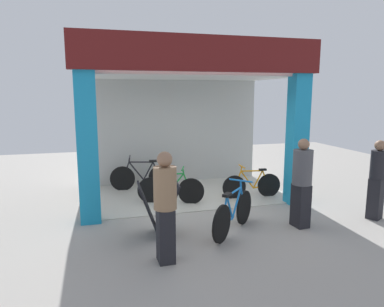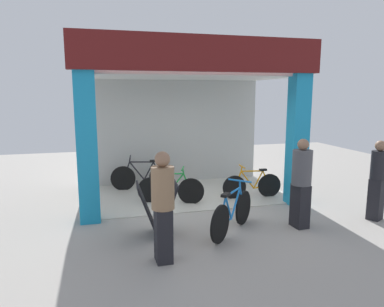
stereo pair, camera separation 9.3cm
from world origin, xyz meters
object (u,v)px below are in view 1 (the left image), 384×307
Objects in this scene: pedestrian_0 at (302,182)px; pedestrian_1 at (377,179)px; bicycle_inside_1 at (252,185)px; pedestrian_2 at (165,205)px; bicycle_inside_2 at (142,177)px; sandwich_board_sign at (158,209)px; bicycle_inside_0 at (170,189)px; bicycle_parked_0 at (233,213)px.

pedestrian_0 reaches higher than pedestrian_1.
pedestrian_2 is (-2.65, -2.66, 0.55)m from bicycle_inside_1.
pedestrian_2 is (-4.42, -0.68, 0.06)m from pedestrian_1.
pedestrian_1 is at bearing -48.20° from bicycle_inside_1.
bicycle_inside_2 is 1.68× the size of sandwich_board_sign.
pedestrian_1 is (3.76, -2.06, 0.47)m from bicycle_inside_0.
bicycle_inside_0 is at bearing 135.47° from pedestrian_0.
pedestrian_1 is (1.77, -1.98, 0.49)m from bicycle_inside_1.
sandwich_board_sign is (-0.12, -3.08, 0.12)m from bicycle_inside_2.
pedestrian_1 reaches higher than bicycle_inside_1.
bicycle_inside_0 reaches higher than bicycle_inside_1.
bicycle_inside_2 is 1.02× the size of pedestrian_1.
bicycle_inside_0 is 1.00× the size of bicycle_inside_1.
pedestrian_0 is at bearing -2.23° from bicycle_parked_0.
pedestrian_1 is 4.48m from pedestrian_2.
bicycle_parked_0 is at bearing 28.38° from pedestrian_2.
pedestrian_0 is at bearing -53.06° from bicycle_inside_2.
bicycle_inside_1 is 0.87× the size of pedestrian_0.
sandwich_board_sign is at bearing -147.29° from bicycle_inside_1.
bicycle_parked_0 is 1.43m from pedestrian_0.
bicycle_inside_1 is 3.80m from pedestrian_2.
pedestrian_1 is 0.95× the size of pedestrian_2.
bicycle_inside_1 is 3.07m from sandwich_board_sign.
bicycle_inside_0 is 2.12m from bicycle_parked_0.
bicycle_inside_2 is at bearing 126.94° from pedestrian_0.
bicycle_inside_1 is at bearing 56.62° from bicycle_parked_0.
pedestrian_2 is at bearing -171.26° from pedestrian_1.
bicycle_inside_1 is (1.99, -0.08, -0.02)m from bicycle_inside_0.
bicycle_inside_1 is at bearing -2.38° from bicycle_inside_0.
bicycle_inside_2 is at bearing 109.89° from bicycle_parked_0.
bicycle_inside_0 is 1.20× the size of bicycle_parked_0.
bicycle_inside_2 is 0.97× the size of pedestrian_2.
bicycle_parked_0 is (-1.25, -1.90, 0.05)m from bicycle_inside_1.
pedestrian_0 is at bearing -87.58° from bicycle_inside_1.
pedestrian_1 is (4.35, -0.32, 0.33)m from sandwich_board_sign.
pedestrian_2 reaches higher than pedestrian_1.
pedestrian_0 is (0.08, -1.95, 0.55)m from bicycle_inside_1.
pedestrian_1 is at bearing -38.82° from bicycle_inside_2.
sandwich_board_sign is 1.08m from pedestrian_2.
bicycle_parked_0 is at bearing 177.77° from pedestrian_0.
sandwich_board_sign reaches higher than bicycle_parked_0.
pedestrian_1 is at bearing 8.74° from pedestrian_2.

